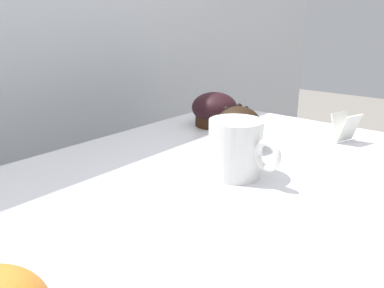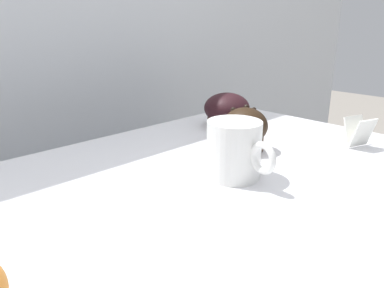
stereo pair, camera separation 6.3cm
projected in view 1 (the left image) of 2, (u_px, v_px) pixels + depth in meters
wall_back at (14, 137)px, 0.95m from camera, size 3.20×0.10×1.80m
muffin_front_center at (214, 110)px, 0.90m from camera, size 0.11×0.11×0.08m
muffin_back_left at (238, 128)px, 0.73m from camera, size 0.09×0.09×0.09m
coffee_cup at (236, 147)px, 0.60m from camera, size 0.09×0.13×0.09m
price_card at (345, 127)px, 0.77m from camera, size 0.06×0.05×0.06m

